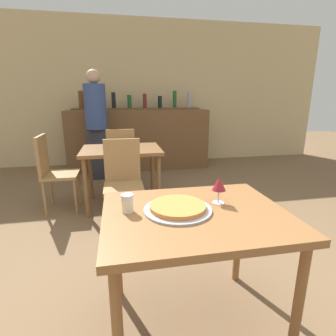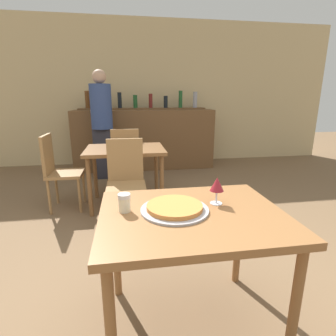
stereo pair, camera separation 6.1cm
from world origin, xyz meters
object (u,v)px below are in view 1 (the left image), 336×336
(chair_far_side_front, at_px, (123,177))
(chair_far_side_left, at_px, (53,168))
(wine_glass, at_px, (219,184))
(person_standing, at_px, (96,122))
(cheese_shaker, at_px, (127,203))
(chair_far_side_back, at_px, (121,156))
(pizza_tray, at_px, (178,208))

(chair_far_side_front, xyz_separation_m, chair_far_side_left, (-0.81, 0.52, 0.00))
(chair_far_side_front, xyz_separation_m, wine_glass, (0.52, -1.32, 0.33))
(person_standing, bearing_deg, wine_glass, -73.90)
(chair_far_side_left, height_order, cheese_shaker, chair_far_side_left)
(chair_far_side_front, xyz_separation_m, chair_far_side_back, (0.00, 1.04, 0.00))
(chair_far_side_front, distance_m, pizza_tray, 1.43)
(chair_far_side_back, distance_m, pizza_tray, 2.45)
(chair_far_side_front, bearing_deg, pizza_tray, -79.04)
(chair_far_side_front, distance_m, cheese_shaker, 1.37)
(chair_far_side_front, relative_size, chair_far_side_left, 1.00)
(chair_far_side_left, bearing_deg, chair_far_side_back, -57.17)
(chair_far_side_left, height_order, person_standing, person_standing)
(pizza_tray, bearing_deg, chair_far_side_left, 119.43)
(pizza_tray, bearing_deg, chair_far_side_front, 100.96)
(chair_far_side_back, xyz_separation_m, cheese_shaker, (-0.00, -2.39, 0.27))
(chair_far_side_back, bearing_deg, chair_far_side_left, 32.83)
(pizza_tray, bearing_deg, cheese_shaker, 172.51)
(chair_far_side_front, relative_size, chair_far_side_back, 1.00)
(chair_far_side_back, bearing_deg, wine_glass, 102.51)
(chair_far_side_left, bearing_deg, cheese_shaker, -156.66)
(pizza_tray, xyz_separation_m, cheese_shaker, (-0.27, 0.04, 0.03))
(chair_far_side_front, distance_m, person_standing, 1.83)
(pizza_tray, bearing_deg, wine_glass, 13.38)
(chair_far_side_front, bearing_deg, chair_far_side_left, 147.17)
(wine_glass, bearing_deg, cheese_shaker, -177.20)
(chair_far_side_front, relative_size, person_standing, 0.52)
(cheese_shaker, bearing_deg, pizza_tray, -7.49)
(chair_far_side_front, distance_m, wine_glass, 1.46)
(person_standing, xyz_separation_m, wine_glass, (0.88, -3.06, -0.10))
(chair_far_side_back, xyz_separation_m, wine_glass, (0.52, -2.36, 0.33))
(chair_far_side_back, height_order, chair_far_side_left, same)
(chair_far_side_back, height_order, wine_glass, chair_far_side_back)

